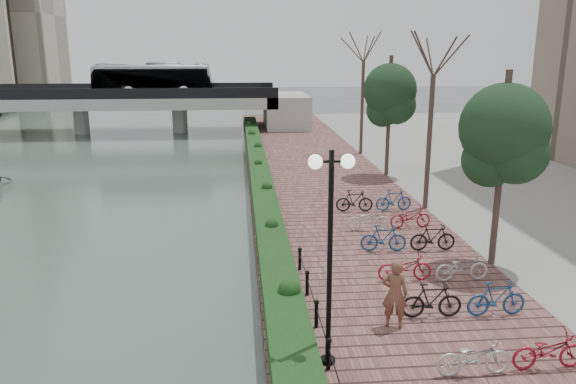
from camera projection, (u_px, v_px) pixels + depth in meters
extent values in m
cube|color=brown|center=(334.00, 206.00, 27.13)|extent=(8.00, 75.00, 0.50)
cube|color=black|center=(262.00, 185.00, 29.12)|extent=(1.10, 56.00, 0.60)
cylinder|color=black|center=(328.00, 355.00, 12.76)|extent=(0.10, 0.10, 0.70)
cylinder|color=black|center=(316.00, 315.00, 14.69)|extent=(0.10, 0.10, 0.70)
cylinder|color=black|center=(307.00, 284.00, 16.62)|extent=(0.10, 0.10, 0.70)
cylinder|color=black|center=(300.00, 260.00, 18.55)|extent=(0.10, 0.10, 0.70)
cylinder|color=black|center=(330.00, 261.00, 12.52)|extent=(0.12, 0.12, 5.03)
cylinder|color=black|center=(332.00, 162.00, 11.96)|extent=(0.70, 0.06, 0.06)
sphere|color=white|center=(315.00, 162.00, 11.93)|extent=(0.32, 0.32, 0.32)
sphere|color=white|center=(348.00, 161.00, 11.99)|extent=(0.32, 0.32, 0.32)
imported|color=brown|center=(395.00, 294.00, 14.61)|extent=(0.78, 0.63, 1.86)
imported|color=silver|center=(472.00, 354.00, 12.63)|extent=(0.60, 1.71, 0.90)
imported|color=black|center=(433.00, 302.00, 15.13)|extent=(0.47, 1.66, 1.00)
imported|color=maroon|center=(405.00, 267.00, 17.65)|extent=(0.60, 1.72, 0.90)
imported|color=navy|center=(384.00, 239.00, 20.15)|extent=(0.47, 1.66, 1.00)
imported|color=silver|center=(368.00, 219.00, 22.67)|extent=(0.60, 1.71, 0.90)
imported|color=black|center=(355.00, 201.00, 25.17)|extent=(0.47, 1.66, 1.00)
imported|color=maroon|center=(548.00, 350.00, 12.79)|extent=(0.60, 1.71, 0.90)
imported|color=navy|center=(497.00, 299.00, 15.29)|extent=(0.47, 1.66, 1.00)
imported|color=silver|center=(460.00, 265.00, 17.81)|extent=(0.60, 1.72, 0.90)
imported|color=black|center=(433.00, 237.00, 20.31)|extent=(0.47, 1.66, 1.00)
imported|color=maroon|center=(411.00, 218.00, 22.83)|extent=(0.60, 1.71, 0.90)
imported|color=navy|center=(394.00, 200.00, 25.33)|extent=(0.47, 1.66, 1.00)
cube|color=#A3A39E|center=(80.00, 101.00, 51.38)|extent=(36.00, 8.00, 1.00)
cube|color=black|center=(66.00, 94.00, 47.38)|extent=(36.00, 0.15, 0.90)
cube|color=black|center=(90.00, 88.00, 54.91)|extent=(36.00, 0.15, 0.90)
cylinder|color=#A3A39E|center=(81.00, 120.00, 51.81)|extent=(1.40, 1.40, 2.50)
cylinder|color=#A3A39E|center=(180.00, 119.00, 52.58)|extent=(1.40, 1.40, 2.50)
imported|color=silver|center=(153.00, 79.00, 51.46)|extent=(2.52, 10.77, 3.00)
cube|color=#B3A895|center=(12.00, 15.00, 81.29)|extent=(12.00, 12.00, 24.00)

